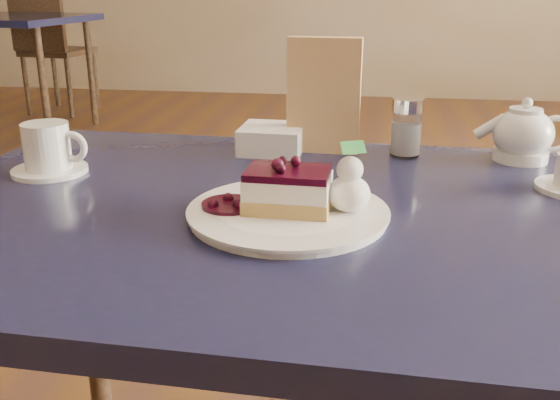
# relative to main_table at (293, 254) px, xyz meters

# --- Properties ---
(main_table) EXTENTS (1.12, 0.76, 0.69)m
(main_table) POSITION_rel_main_table_xyz_m (0.00, 0.00, 0.00)
(main_table) COLOR black
(main_table) RESTS_ON ground
(dessert_plate) EXTENTS (0.26, 0.26, 0.01)m
(dessert_plate) POSITION_rel_main_table_xyz_m (-0.00, -0.05, 0.08)
(dessert_plate) COLOR white
(dessert_plate) RESTS_ON main_table
(cheesecake_slice) EXTENTS (0.11, 0.08, 0.05)m
(cheesecake_slice) POSITION_rel_main_table_xyz_m (-0.00, -0.05, 0.11)
(cheesecake_slice) COLOR tan
(cheesecake_slice) RESTS_ON dessert_plate
(whipped_cream) EXTENTS (0.06, 0.06, 0.05)m
(whipped_cream) POSITION_rel_main_table_xyz_m (0.08, -0.04, 0.11)
(whipped_cream) COLOR white
(whipped_cream) RESTS_ON dessert_plate
(berry_sauce) EXTENTS (0.07, 0.07, 0.01)m
(berry_sauce) POSITION_rel_main_table_xyz_m (-0.08, -0.05, 0.09)
(berry_sauce) COLOR black
(berry_sauce) RESTS_ON dessert_plate
(coffee_set) EXTENTS (0.13, 0.12, 0.08)m
(coffee_set) POSITION_rel_main_table_xyz_m (-0.41, 0.10, 0.11)
(coffee_set) COLOR white
(coffee_set) RESTS_ON main_table
(tea_set) EXTENTS (0.20, 0.26, 0.10)m
(tea_set) POSITION_rel_main_table_xyz_m (0.36, 0.25, 0.11)
(tea_set) COLOR white
(tea_set) RESTS_ON main_table
(menu_card) EXTENTS (0.13, 0.03, 0.20)m
(menu_card) POSITION_rel_main_table_xyz_m (0.02, 0.29, 0.17)
(menu_card) COLOR #CCBD8E
(menu_card) RESTS_ON main_table
(sugar_shaker) EXTENTS (0.05, 0.05, 0.10)m
(sugar_shaker) POSITION_rel_main_table_xyz_m (0.16, 0.29, 0.12)
(sugar_shaker) COLOR white
(sugar_shaker) RESTS_ON main_table
(napkin_stack) EXTENTS (0.11, 0.11, 0.05)m
(napkin_stack) POSITION_rel_main_table_xyz_m (-0.08, 0.28, 0.09)
(napkin_stack) COLOR white
(napkin_stack) RESTS_ON main_table
(bg_table_far_left) EXTENTS (1.09, 1.83, 1.22)m
(bg_table_far_left) POSITION_rel_main_table_xyz_m (-2.25, 2.96, -0.54)
(bg_table_far_left) COLOR black
(bg_table_far_left) RESTS_ON ground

